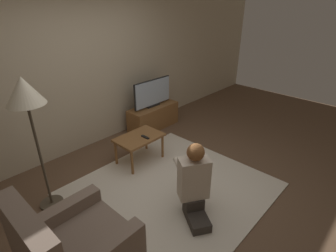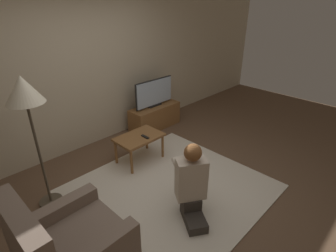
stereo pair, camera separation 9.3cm
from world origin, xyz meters
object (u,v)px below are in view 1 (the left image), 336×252
coffee_table (139,140)px  tv (153,93)px  armchair (76,252)px  person_kneeling (194,181)px  floor_lamp (26,99)px

coffee_table → tv: bearing=36.1°
tv → armchair: bearing=-146.6°
armchair → person_kneeling: 1.38m
coffee_table → armchair: (-1.67, -1.03, -0.09)m
armchair → floor_lamp: bearing=-13.3°
coffee_table → person_kneeling: size_ratio=0.75×
coffee_table → person_kneeling: (-0.33, -1.32, 0.10)m
tv → person_kneeling: 2.45m
coffee_table → person_kneeling: person_kneeling is taller
floor_lamp → person_kneeling: floor_lamp is taller
person_kneeling → coffee_table: bearing=-71.0°
tv → coffee_table: (-1.00, -0.73, -0.34)m
coffee_table → floor_lamp: 1.76m
coffee_table → person_kneeling: bearing=-103.9°
tv → floor_lamp: (-2.42, -0.65, 0.69)m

